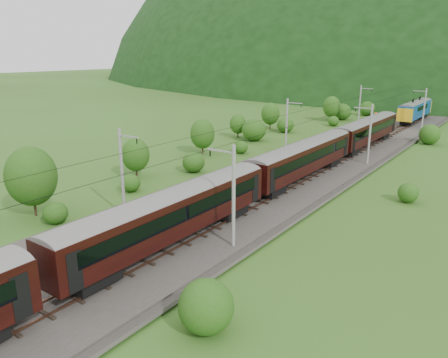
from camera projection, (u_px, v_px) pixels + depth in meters
The scene contains 14 objects.
ground at pixel (174, 231), 37.62m from camera, with size 600.00×600.00×0.00m, color #355319.
railbed at pixel (239, 199), 45.37m from camera, with size 14.00×220.00×0.30m, color #38332D.
track_left at pixel (220, 192), 46.66m from camera, with size 2.40×220.00×0.27m.
track_right at pixel (258, 201), 43.97m from camera, with size 2.40×220.00×0.27m.
catenary_left at pixel (287, 124), 64.74m from camera, with size 2.54×192.28×8.00m.
catenary_right at pixel (369, 133), 57.89m from camera, with size 2.54×192.28×8.00m.
overhead_wires at pixel (239, 133), 43.43m from camera, with size 4.83×198.00×0.03m.
mountain_ridge at pixel (318, 72), 338.74m from camera, with size 336.00×280.00×132.00m, color black.
train at pixel (250, 175), 41.85m from camera, with size 2.96×142.78×5.14m.
hazard_post_near at pixel (348, 140), 70.63m from camera, with size 0.18×0.18×1.67m, color red.
hazard_post_far at pixel (363, 137), 74.08m from camera, with size 0.14×0.14×1.28m, color red.
signal at pixel (376, 117), 93.19m from camera, with size 0.23×0.23×2.11m.
vegetation_left at pixel (191, 145), 59.88m from camera, with size 13.26×146.25×6.73m.
vegetation_right at pixel (312, 228), 34.50m from camera, with size 7.26×93.50×3.02m.
Camera 1 is at (23.83, -25.80, 14.84)m, focal length 35.00 mm.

